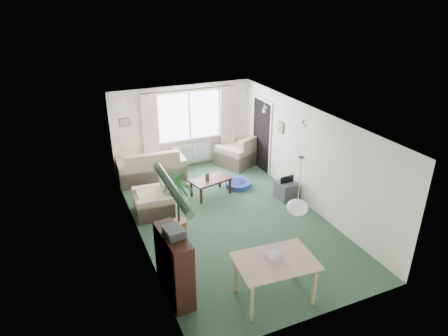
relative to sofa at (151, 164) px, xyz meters
name	(u,v)px	position (x,y,z in m)	size (l,w,h in m)	color
ground	(229,219)	(1.10, -2.75, -0.44)	(6.50, 6.50, 0.00)	#294532
window	(189,116)	(1.30, 0.48, 1.06)	(1.80, 0.03, 1.30)	white
curtain_rod	(189,90)	(1.30, 0.40, 1.83)	(2.60, 0.03, 0.03)	black
curtain_left	(150,130)	(0.15, 0.38, 0.83)	(0.45, 0.08, 2.00)	beige
curtain_right	(228,120)	(2.45, 0.38, 0.83)	(0.45, 0.08, 2.00)	beige
radiator	(191,153)	(1.30, 0.44, -0.04)	(1.20, 0.10, 0.55)	white
doorway	(262,136)	(3.08, -0.55, 0.56)	(0.03, 0.95, 2.00)	black
pendant_lamp	(297,207)	(1.30, -5.05, 1.04)	(0.36, 0.36, 0.36)	white
tinsel_garland	(172,188)	(-0.82, -5.05, 1.84)	(1.60, 1.60, 0.12)	#196626
bauble_cluster_a	(264,108)	(2.40, -1.85, 1.78)	(0.20, 0.20, 0.20)	silver
bauble_cluster_b	(304,121)	(2.70, -3.05, 1.78)	(0.20, 0.20, 0.20)	silver
wall_picture_back	(125,122)	(-0.50, 0.48, 1.11)	(0.28, 0.03, 0.22)	brown
wall_picture_right	(281,128)	(3.08, -1.55, 1.11)	(0.03, 0.24, 0.30)	brown
sofa	(151,164)	(0.00, 0.00, 0.00)	(1.78, 0.94, 0.89)	beige
armchair_corner	(237,150)	(2.58, -0.02, 0.00)	(1.00, 0.95, 0.89)	#BFAB90
armchair_left	(153,198)	(-0.40, -1.80, -0.05)	(0.88, 0.84, 0.79)	beige
coffee_table	(211,187)	(1.15, -1.49, -0.22)	(0.98, 0.54, 0.44)	black
photo_frame	(207,176)	(1.07, -1.47, 0.08)	(0.12, 0.02, 0.16)	brown
bookshelf	(174,266)	(-0.74, -4.62, 0.17)	(0.34, 1.01, 1.23)	black
hifi_box	(174,232)	(-0.73, -4.67, 0.85)	(0.28, 0.35, 0.14)	#3E3F44
houseplant	(178,201)	(-0.10, -2.82, 0.33)	(0.67, 0.67, 1.55)	#21571D
dining_table	(274,280)	(0.75, -5.35, -0.07)	(1.21, 0.80, 0.75)	tan
gift_box	(273,256)	(0.74, -5.28, 0.37)	(0.25, 0.18, 0.12)	silver
tv_cube	(286,190)	(2.80, -2.42, -0.22)	(0.44, 0.48, 0.44)	#3E3F44
pet_bed	(238,184)	(1.98, -1.35, -0.38)	(0.67, 0.67, 0.13)	navy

